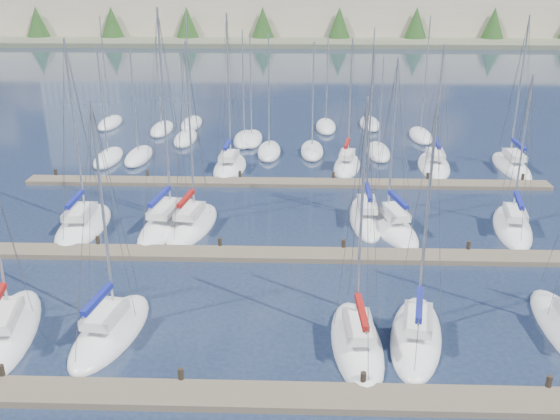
{
  "coord_description": "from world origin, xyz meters",
  "views": [
    {
      "loc": [
        1.12,
        -19.74,
        17.37
      ],
      "look_at": [
        0.0,
        14.0,
        4.0
      ],
      "focal_mm": 40.0,
      "sensor_mm": 36.0,
      "label": 1
    }
  ],
  "objects_px": {
    "sailboat_m": "(512,227)",
    "sailboat_b": "(8,332)",
    "sailboat_h": "(83,225)",
    "sailboat_o": "(230,167)",
    "sailboat_e": "(416,336)",
    "sailboat_k": "(366,217)",
    "sailboat_j": "(192,225)",
    "sailboat_q": "(434,165)",
    "sailboat_l": "(390,226)",
    "sailboat_r": "(511,166)",
    "sailboat_d": "(357,343)",
    "sailboat_c": "(111,331)",
    "sailboat_i": "(168,221)",
    "sailboat_p": "(347,166)"
  },
  "relations": [
    {
      "from": "sailboat_h",
      "to": "sailboat_e",
      "type": "distance_m",
      "value": 24.96
    },
    {
      "from": "sailboat_k",
      "to": "sailboat_q",
      "type": "bearing_deg",
      "value": 61.22
    },
    {
      "from": "sailboat_e",
      "to": "sailboat_l",
      "type": "relative_size",
      "value": 1.0
    },
    {
      "from": "sailboat_h",
      "to": "sailboat_r",
      "type": "xyz_separation_m",
      "value": [
        34.52,
        14.94,
        0.01
      ]
    },
    {
      "from": "sailboat_k",
      "to": "sailboat_o",
      "type": "relative_size",
      "value": 0.92
    },
    {
      "from": "sailboat_h",
      "to": "sailboat_k",
      "type": "distance_m",
      "value": 20.2
    },
    {
      "from": "sailboat_m",
      "to": "sailboat_c",
      "type": "xyz_separation_m",
      "value": [
        -24.42,
        -14.2,
        0.0
      ]
    },
    {
      "from": "sailboat_i",
      "to": "sailboat_c",
      "type": "distance_m",
      "value": 14.29
    },
    {
      "from": "sailboat_c",
      "to": "sailboat_l",
      "type": "relative_size",
      "value": 1.0
    },
    {
      "from": "sailboat_k",
      "to": "sailboat_m",
      "type": "xyz_separation_m",
      "value": [
        10.13,
        -1.4,
        -0.01
      ]
    },
    {
      "from": "sailboat_r",
      "to": "sailboat_d",
      "type": "height_order",
      "value": "sailboat_r"
    },
    {
      "from": "sailboat_l",
      "to": "sailboat_c",
      "type": "bearing_deg",
      "value": -151.41
    },
    {
      "from": "sailboat_m",
      "to": "sailboat_i",
      "type": "bearing_deg",
      "value": -169.77
    },
    {
      "from": "sailboat_j",
      "to": "sailboat_q",
      "type": "height_order",
      "value": "sailboat_j"
    },
    {
      "from": "sailboat_b",
      "to": "sailboat_e",
      "type": "relative_size",
      "value": 0.95
    },
    {
      "from": "sailboat_h",
      "to": "sailboat_j",
      "type": "xyz_separation_m",
      "value": [
        7.65,
        0.39,
        0.01
      ]
    },
    {
      "from": "sailboat_l",
      "to": "sailboat_h",
      "type": "bearing_deg",
      "value": 168.79
    },
    {
      "from": "sailboat_m",
      "to": "sailboat_d",
      "type": "xyz_separation_m",
      "value": [
        -12.12,
        -14.87,
        0.01
      ]
    },
    {
      "from": "sailboat_r",
      "to": "sailboat_e",
      "type": "bearing_deg",
      "value": -115.16
    },
    {
      "from": "sailboat_c",
      "to": "sailboat_p",
      "type": "relative_size",
      "value": 1.03
    },
    {
      "from": "sailboat_h",
      "to": "sailboat_k",
      "type": "xyz_separation_m",
      "value": [
        20.08,
        2.19,
        0.01
      ]
    },
    {
      "from": "sailboat_r",
      "to": "sailboat_i",
      "type": "xyz_separation_m",
      "value": [
        -28.7,
        -14.05,
        -0.0
      ]
    },
    {
      "from": "sailboat_c",
      "to": "sailboat_q",
      "type": "relative_size",
      "value": 1.07
    },
    {
      "from": "sailboat_m",
      "to": "sailboat_q",
      "type": "distance_m",
      "value": 14.52
    },
    {
      "from": "sailboat_b",
      "to": "sailboat_r",
      "type": "distance_m",
      "value": 44.29
    },
    {
      "from": "sailboat_h",
      "to": "sailboat_b",
      "type": "height_order",
      "value": "sailboat_h"
    },
    {
      "from": "sailboat_h",
      "to": "sailboat_k",
      "type": "height_order",
      "value": "sailboat_h"
    },
    {
      "from": "sailboat_j",
      "to": "sailboat_k",
      "type": "xyz_separation_m",
      "value": [
        12.43,
        1.8,
        0.01
      ]
    },
    {
      "from": "sailboat_k",
      "to": "sailboat_i",
      "type": "height_order",
      "value": "sailboat_i"
    },
    {
      "from": "sailboat_d",
      "to": "sailboat_m",
      "type": "bearing_deg",
      "value": 48.39
    },
    {
      "from": "sailboat_m",
      "to": "sailboat_q",
      "type": "height_order",
      "value": "sailboat_q"
    },
    {
      "from": "sailboat_j",
      "to": "sailboat_i",
      "type": "xyz_separation_m",
      "value": [
        -1.83,
        0.49,
        0.01
      ]
    },
    {
      "from": "sailboat_j",
      "to": "sailboat_e",
      "type": "distance_m",
      "value": 19.22
    },
    {
      "from": "sailboat_k",
      "to": "sailboat_m",
      "type": "height_order",
      "value": "sailboat_k"
    },
    {
      "from": "sailboat_r",
      "to": "sailboat_l",
      "type": "bearing_deg",
      "value": -131.76
    },
    {
      "from": "sailboat_e",
      "to": "sailboat_i",
      "type": "relative_size",
      "value": 0.81
    },
    {
      "from": "sailboat_e",
      "to": "sailboat_r",
      "type": "distance_m",
      "value": 31.32
    },
    {
      "from": "sailboat_h",
      "to": "sailboat_o",
      "type": "relative_size",
      "value": 0.96
    },
    {
      "from": "sailboat_r",
      "to": "sailboat_c",
      "type": "relative_size",
      "value": 1.13
    },
    {
      "from": "sailboat_r",
      "to": "sailboat_d",
      "type": "relative_size",
      "value": 1.1
    },
    {
      "from": "sailboat_j",
      "to": "sailboat_h",
      "type": "bearing_deg",
      "value": -168.99
    },
    {
      "from": "sailboat_k",
      "to": "sailboat_o",
      "type": "xyz_separation_m",
      "value": [
        -11.21,
        11.68,
        0.0
      ]
    },
    {
      "from": "sailboat_b",
      "to": "sailboat_c",
      "type": "distance_m",
      "value": 5.12
    },
    {
      "from": "sailboat_m",
      "to": "sailboat_b",
      "type": "bearing_deg",
      "value": -143.49
    },
    {
      "from": "sailboat_k",
      "to": "sailboat_r",
      "type": "xyz_separation_m",
      "value": [
        14.44,
        12.75,
        0.0
      ]
    },
    {
      "from": "sailboat_e",
      "to": "sailboat_o",
      "type": "relative_size",
      "value": 0.88
    },
    {
      "from": "sailboat_b",
      "to": "sailboat_i",
      "type": "bearing_deg",
      "value": 60.07
    },
    {
      "from": "sailboat_j",
      "to": "sailboat_k",
      "type": "height_order",
      "value": "sailboat_j"
    },
    {
      "from": "sailboat_e",
      "to": "sailboat_i",
      "type": "xyz_separation_m",
      "value": [
        -15.27,
        14.24,
        0.0
      ]
    },
    {
      "from": "sailboat_i",
      "to": "sailboat_h",
      "type": "bearing_deg",
      "value": -163.07
    }
  ]
}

